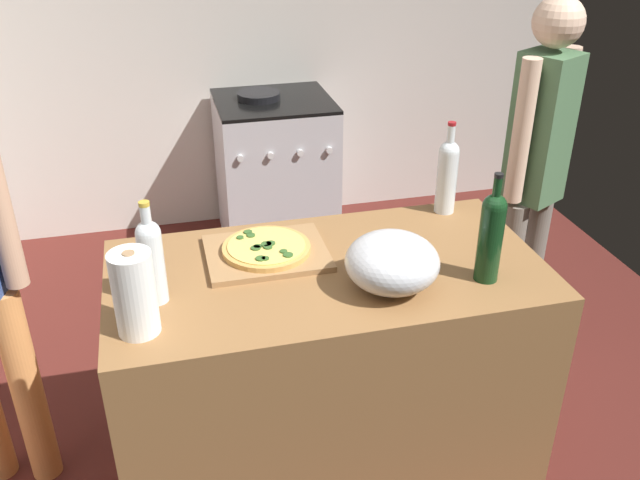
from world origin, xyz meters
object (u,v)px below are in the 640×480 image
object	(u,v)px
mixing_bowl	(392,262)
wine_bottle_clear	(491,234)
wine_bottle_dark	(151,257)
pizza	(266,248)
wine_bottle_green	(447,173)
paper_towel_roll	(134,294)
stove	(276,171)
person_in_red	(534,171)

from	to	relation	value
mixing_bowl	wine_bottle_clear	xyz separation A→B (m)	(0.31, -0.02, 0.07)
mixing_bowl	wine_bottle_dark	size ratio (longest dim) A/B	0.89
pizza	wine_bottle_green	size ratio (longest dim) A/B	0.84
paper_towel_roll	wine_bottle_dark	distance (m)	0.16
stove	person_in_red	size ratio (longest dim) A/B	0.57
person_in_red	wine_bottle_dark	bearing A→B (deg)	-159.56
stove	pizza	bearing A→B (deg)	-101.25
pizza	person_in_red	size ratio (longest dim) A/B	0.18
pizza	wine_bottle_dark	world-z (taller)	wine_bottle_dark
wine_bottle_clear	stove	world-z (taller)	wine_bottle_clear
pizza	mixing_bowl	world-z (taller)	mixing_bowl
wine_bottle_clear	pizza	bearing A→B (deg)	154.44
wine_bottle_dark	wine_bottle_clear	world-z (taller)	wine_bottle_clear
pizza	paper_towel_roll	distance (m)	0.54
paper_towel_roll	person_in_red	xyz separation A→B (m)	(1.64, 0.74, -0.11)
mixing_bowl	wine_bottle_dark	bearing A→B (deg)	171.76
wine_bottle_dark	wine_bottle_clear	distance (m)	1.02
pizza	wine_bottle_dark	bearing A→B (deg)	-153.61
paper_towel_roll	stove	size ratio (longest dim) A/B	0.27
paper_towel_roll	person_in_red	bearing A→B (deg)	24.28
wine_bottle_green	wine_bottle_clear	xyz separation A→B (m)	(-0.06, -0.48, 0.01)
pizza	wine_bottle_green	bearing A→B (deg)	13.74
paper_towel_roll	stove	distance (m)	2.37
wine_bottle_dark	paper_towel_roll	bearing A→B (deg)	-109.46
pizza	mixing_bowl	xyz separation A→B (m)	(0.34, -0.28, 0.06)
mixing_bowl	stove	xyz separation A→B (m)	(0.02, 2.11, -0.57)
pizza	stove	bearing A→B (deg)	78.75
wine_bottle_dark	stove	bearing A→B (deg)	70.03
mixing_bowl	person_in_red	distance (m)	1.12
pizza	person_in_red	world-z (taller)	person_in_red
pizza	mixing_bowl	bearing A→B (deg)	-39.98
wine_bottle_green	stove	distance (m)	1.81
person_in_red	paper_towel_roll	bearing A→B (deg)	-155.72
pizza	wine_bottle_clear	xyz separation A→B (m)	(0.65, -0.31, 0.13)
wine_bottle_clear	stove	xyz separation A→B (m)	(-0.28, 2.14, -0.64)
wine_bottle_clear	person_in_red	world-z (taller)	person_in_red
wine_bottle_dark	person_in_red	world-z (taller)	person_in_red
wine_bottle_green	wine_bottle_dark	world-z (taller)	wine_bottle_green
person_in_red	wine_bottle_clear	bearing A→B (deg)	-128.67
pizza	mixing_bowl	distance (m)	0.45
paper_towel_roll	wine_bottle_dark	bearing A→B (deg)	70.54
wine_bottle_clear	paper_towel_roll	bearing A→B (deg)	-178.85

